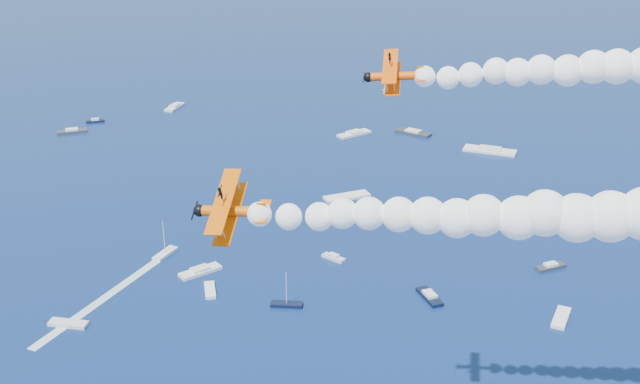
# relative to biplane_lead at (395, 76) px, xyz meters

# --- Properties ---
(biplane_lead) EXTENTS (7.52, 8.89, 6.95)m
(biplane_lead) POSITION_rel_biplane_lead_xyz_m (0.00, 0.00, 0.00)
(biplane_lead) COLOR #FE5605
(biplane_trail) EXTENTS (8.01, 10.11, 8.63)m
(biplane_trail) POSITION_rel_biplane_lead_xyz_m (-13.75, -20.33, -8.37)
(biplane_trail) COLOR #E85C04
(smoke_trail_trail) EXTENTS (52.67, 10.19, 9.58)m
(smoke_trail_trail) POSITION_rel_biplane_lead_xyz_m (12.62, -21.55, -6.39)
(smoke_trail_trail) COLOR white
(spectator_boats) EXTENTS (212.47, 177.03, 0.70)m
(spectator_boats) POSITION_rel_biplane_lead_xyz_m (-10.79, 85.22, -60.24)
(spectator_boats) COLOR silver
(spectator_boats) RESTS_ON ground
(boat_wakes) EXTENTS (192.99, 99.69, 0.04)m
(boat_wakes) POSITION_rel_biplane_lead_xyz_m (25.25, 79.86, -60.56)
(boat_wakes) COLOR white
(boat_wakes) RESTS_ON ground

